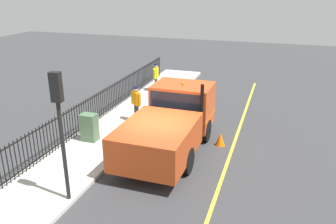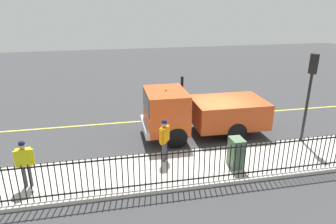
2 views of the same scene
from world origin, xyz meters
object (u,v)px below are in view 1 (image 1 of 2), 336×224
Objects in this scene: pedestrian_distant at (156,74)px; worker_standing at (136,100)px; work_truck at (173,119)px; utility_cabinet at (89,127)px; traffic_cone at (220,139)px; traffic_light_near at (59,112)px.

worker_standing is at bearing 3.14° from pedestrian_distant.
work_truck is 3.13m from worker_standing.
utility_cabinet is 5.50m from traffic_cone.
traffic_light_near is 4.79m from utility_cabinet.
traffic_light_near reaches higher than worker_standing.
work_truck is 3.44× the size of pedestrian_distant.
traffic_light_near is (-1.35, 11.55, 1.78)m from pedestrian_distant.
worker_standing is 2.85m from utility_cabinet.
traffic_cone is (-1.82, -0.87, -0.99)m from work_truck.
utility_cabinet is at bearing -7.64° from pedestrian_distant.
traffic_cone is at bearing 33.57° from pedestrian_distant.
worker_standing is at bearing -111.13° from utility_cabinet.
pedestrian_distant is 7.63m from utility_cabinet.
work_truck is at bearing 60.98° from traffic_light_near.
traffic_cone is (-3.73, -5.46, -2.70)m from traffic_light_near.
worker_standing is 0.44× the size of traffic_light_near.
work_truck is 2.25m from traffic_cone.
work_truck reaches higher than pedestrian_distant.
traffic_light_near is at bearing -111.68° from work_truck.
traffic_cone is at bearing 21.02° from worker_standing.
pedestrian_distant reaches higher than utility_cabinet.
traffic_cone is (-5.07, 6.09, -0.92)m from pedestrian_distant.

